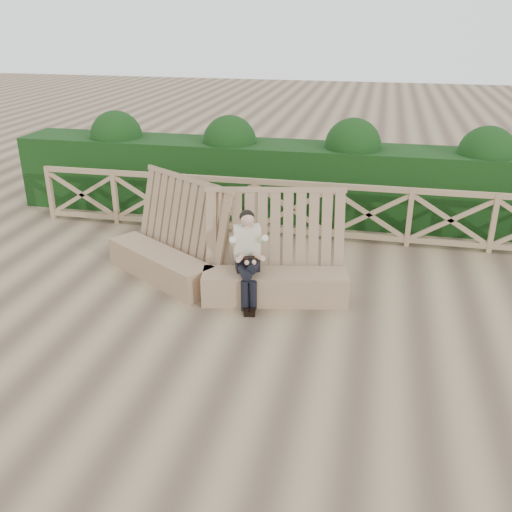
# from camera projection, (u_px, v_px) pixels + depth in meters

# --- Properties ---
(ground) EXTENTS (60.00, 60.00, 0.00)m
(ground) POSITION_uv_depth(u_px,v_px,m) (250.00, 328.00, 7.77)
(ground) COLOR brown
(ground) RESTS_ON ground
(bench) EXTENTS (4.06, 1.81, 1.59)m
(bench) POSITION_uv_depth(u_px,v_px,m) (217.00, 263.00, 8.77)
(bench) COLOR #8F6F51
(bench) RESTS_ON ground
(woman) EXTENTS (0.52, 0.86, 1.37)m
(woman) POSITION_uv_depth(u_px,v_px,m) (248.00, 254.00, 8.24)
(woman) COLOR black
(woman) RESTS_ON ground
(guardrail) EXTENTS (10.10, 0.09, 1.10)m
(guardrail) POSITION_uv_depth(u_px,v_px,m) (292.00, 209.00, 10.69)
(guardrail) COLOR #7F664A
(guardrail) RESTS_ON ground
(hedge) EXTENTS (12.00, 1.20, 1.50)m
(hedge) POSITION_uv_depth(u_px,v_px,m) (301.00, 182.00, 11.68)
(hedge) COLOR black
(hedge) RESTS_ON ground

